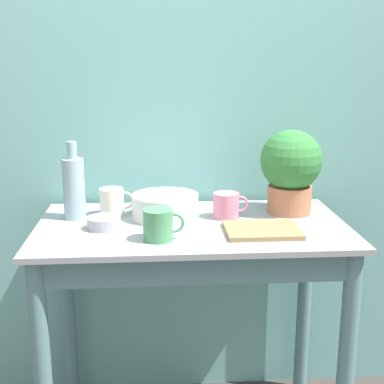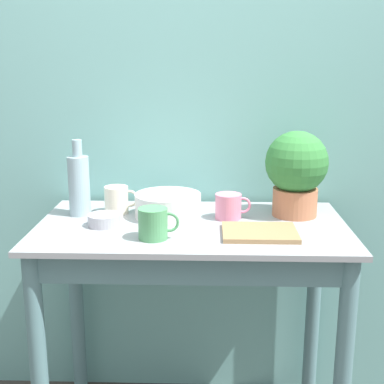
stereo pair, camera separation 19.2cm
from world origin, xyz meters
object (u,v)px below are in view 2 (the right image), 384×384
Objects in this scene: mug_pink at (229,206)px; bowl_small_steel at (104,220)px; mug_green at (154,224)px; bottle_tall at (79,184)px; tray_board at (260,232)px; bowl_wash_large at (168,205)px; potted_plant at (296,170)px; mug_cream at (117,200)px.

mug_pink is 1.13× the size of bowl_small_steel.
mug_green is at bearing -35.33° from bowl_small_steel.
bottle_tall reaches higher than mug_green.
tray_board is (0.67, -0.22, -0.11)m from bottle_tall.
bowl_wash_large is at bearing 83.81° from mug_green.
bowl_small_steel is at bearing -48.40° from bottle_tall.
mug_pink is 0.22m from tray_board.
potted_plant reaches higher than bowl_small_steel.
mug_cream reaches higher than bowl_small_steel.
mug_pink is at bearing 118.00° from tray_board.
tray_board is at bearing -31.89° from bowl_wash_large.
potted_plant is at bearing -1.07° from mug_cream.
bottle_tall is at bearing 139.05° from mug_green.
mug_pink is (0.57, -0.03, -0.07)m from bottle_tall.
bowl_small_steel is 0.56m from tray_board.
bowl_wash_large is at bearing 148.11° from tray_board.
bottle_tall is (-0.82, -0.02, -0.06)m from potted_plant.
bowl_wash_large reaches higher than tray_board.
bowl_small_steel is (-0.45, -0.10, -0.03)m from mug_pink.
bowl_small_steel is (-0.02, -0.17, -0.03)m from mug_cream.
mug_pink is at bearing 42.77° from mug_green.
mug_green is (-0.51, -0.29, -0.13)m from potted_plant.
mug_pink reaches higher than bowl_wash_large.
mug_green is 0.36m from tray_board.
potted_plant is 0.70m from mug_cream.
bowl_wash_large is 0.21m from mug_cream.
bowl_wash_large is at bearing -2.21° from bottle_tall.
mug_green reaches higher than mug_pink.
mug_cream is 0.98× the size of mug_pink.
potted_plant is at bearing 3.85° from bowl_wash_large.
mug_pink reaches higher than bowl_small_steel.
bowl_wash_large is 2.11× the size of bowl_small_steel.
mug_pink is (0.43, -0.06, -0.00)m from mug_cream.
mug_green is at bearing -96.19° from bowl_wash_large.
mug_pink is 0.46m from bowl_small_steel.
bottle_tall reaches higher than bowl_wash_large.
tray_board is at bearing -122.93° from potted_plant.
potted_plant is at bearing 11.38° from mug_pink.
mug_green reaches higher than bowl_wash_large.
bottle_tall is 0.21m from bowl_small_steel.
bowl_small_steel is (-0.19, 0.14, -0.03)m from mug_green.
mug_cream is 0.59m from tray_board.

